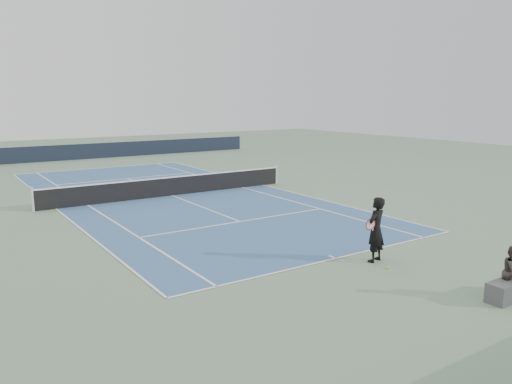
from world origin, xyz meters
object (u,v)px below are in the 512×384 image
tennis_player (376,230)px  tennis_ball (388,268)px  tennis_net (172,186)px  spectator_bench (512,280)px

tennis_player → tennis_ball: tennis_player is taller
tennis_net → tennis_ball: size_ratio=177.26×
tennis_net → tennis_player: bearing=-86.4°
tennis_player → tennis_ball: 1.17m
tennis_player → spectator_bench: tennis_player is taller
tennis_player → tennis_ball: bearing=-105.3°
tennis_player → spectator_bench: (0.65, -3.79, -0.50)m
tennis_net → spectator_bench: bearing=-85.0°
tennis_net → spectator_bench: size_ratio=8.32×
tennis_net → tennis_player: (0.79, -12.69, 0.47)m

